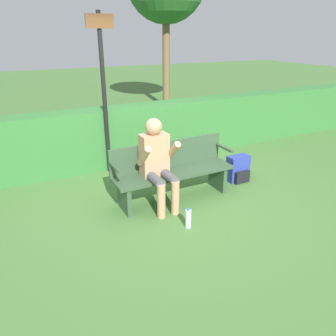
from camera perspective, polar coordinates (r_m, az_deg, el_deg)
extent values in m
plane|color=#426B33|center=(4.80, 1.05, -5.38)|extent=(40.00, 40.00, 0.00)
cube|color=#337033|center=(6.08, -6.73, 5.86)|extent=(12.00, 0.47, 1.04)
cube|color=#334C33|center=(4.63, 1.08, -0.86)|extent=(1.76, 0.44, 0.05)
cube|color=#334C33|center=(4.71, -0.06, 2.45)|extent=(1.76, 0.04, 0.39)
cube|color=#334C33|center=(4.44, -7.61, -5.20)|extent=(0.06, 0.40, 0.39)
cube|color=#334C33|center=(5.09, 8.60, -1.55)|extent=(0.06, 0.40, 0.39)
cylinder|color=#334C33|center=(4.22, -9.13, 0.08)|extent=(0.05, 0.40, 0.05)
cylinder|color=#334C33|center=(4.97, 9.80, 3.51)|extent=(0.05, 0.40, 0.05)
cube|color=tan|center=(4.43, -2.44, 2.34)|extent=(0.37, 0.22, 0.57)
sphere|color=tan|center=(4.31, -2.52, 7.19)|extent=(0.23, 0.23, 0.23)
cylinder|color=#4C4C51|center=(4.31, -2.44, -1.90)|extent=(0.13, 0.42, 0.13)
cylinder|color=#4C4C51|center=(4.39, -0.02, -1.39)|extent=(0.13, 0.42, 0.13)
cylinder|color=tan|center=(4.24, -1.19, -5.81)|extent=(0.11, 0.11, 0.47)
cylinder|color=tan|center=(4.33, 1.25, -5.22)|extent=(0.11, 0.11, 0.47)
cylinder|color=tan|center=(4.21, -4.21, 2.07)|extent=(0.09, 0.35, 0.35)
cylinder|color=tan|center=(4.38, 0.80, 2.95)|extent=(0.09, 0.35, 0.35)
cube|color=#283893|center=(5.43, 12.04, -0.03)|extent=(0.35, 0.19, 0.42)
cube|color=black|center=(5.39, 12.79, -1.53)|extent=(0.26, 0.07, 0.19)
cylinder|color=silver|center=(4.09, 3.55, -8.80)|extent=(0.07, 0.07, 0.24)
cylinder|color=#2D66B2|center=(4.03, 3.59, -7.20)|extent=(0.04, 0.04, 0.02)
cylinder|color=black|center=(5.49, -11.01, 11.94)|extent=(0.07, 0.07, 2.56)
cube|color=brown|center=(5.36, -11.82, 23.78)|extent=(0.43, 0.02, 0.20)
cylinder|color=brown|center=(10.71, -0.33, 18.31)|extent=(0.22, 0.22, 2.94)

